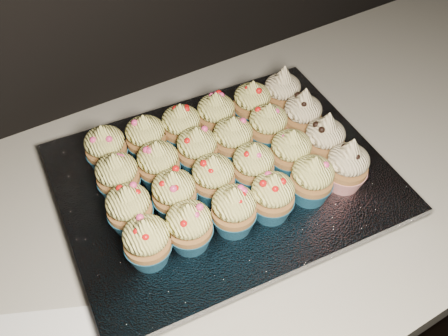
% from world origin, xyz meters
% --- Properties ---
extents(cabinet, '(2.40, 0.60, 0.86)m').
position_xyz_m(cabinet, '(0.00, 1.70, 0.43)').
color(cabinet, black).
rests_on(cabinet, ground).
extents(worktop, '(2.44, 0.64, 0.04)m').
position_xyz_m(worktop, '(0.00, 1.70, 0.88)').
color(worktop, silver).
rests_on(worktop, cabinet).
extents(baking_tray, '(0.48, 0.38, 0.02)m').
position_xyz_m(baking_tray, '(-0.01, 1.70, 0.91)').
color(baking_tray, black).
rests_on(baking_tray, worktop).
extents(foil_lining, '(0.52, 0.42, 0.01)m').
position_xyz_m(foil_lining, '(-0.01, 1.70, 0.93)').
color(foil_lining, silver).
rests_on(foil_lining, baking_tray).
extents(cupcake_0, '(0.06, 0.06, 0.08)m').
position_xyz_m(cupcake_0, '(-0.17, 1.63, 0.97)').
color(cupcake_0, '#185373').
rests_on(cupcake_0, foil_lining).
extents(cupcake_1, '(0.06, 0.06, 0.08)m').
position_xyz_m(cupcake_1, '(-0.11, 1.62, 0.97)').
color(cupcake_1, '#185373').
rests_on(cupcake_1, foil_lining).
extents(cupcake_2, '(0.06, 0.06, 0.08)m').
position_xyz_m(cupcake_2, '(-0.05, 1.61, 0.97)').
color(cupcake_2, '#185373').
rests_on(cupcake_2, foil_lining).
extents(cupcake_3, '(0.06, 0.06, 0.08)m').
position_xyz_m(cupcake_3, '(0.01, 1.61, 0.97)').
color(cupcake_3, '#185373').
rests_on(cupcake_3, foil_lining).
extents(cupcake_4, '(0.06, 0.06, 0.08)m').
position_xyz_m(cupcake_4, '(0.08, 1.60, 0.97)').
color(cupcake_4, '#185373').
rests_on(cupcake_4, foil_lining).
extents(cupcake_5, '(0.06, 0.06, 0.10)m').
position_xyz_m(cupcake_5, '(0.14, 1.60, 0.97)').
color(cupcake_5, red).
rests_on(cupcake_5, foil_lining).
extents(cupcake_6, '(0.06, 0.06, 0.08)m').
position_xyz_m(cupcake_6, '(-0.17, 1.69, 0.97)').
color(cupcake_6, '#185373').
rests_on(cupcake_6, foil_lining).
extents(cupcake_7, '(0.06, 0.06, 0.08)m').
position_xyz_m(cupcake_7, '(-0.10, 1.68, 0.97)').
color(cupcake_7, '#185373').
rests_on(cupcake_7, foil_lining).
extents(cupcake_8, '(0.06, 0.06, 0.08)m').
position_xyz_m(cupcake_8, '(-0.04, 1.68, 0.97)').
color(cupcake_8, '#185373').
rests_on(cupcake_8, foil_lining).
extents(cupcake_9, '(0.06, 0.06, 0.08)m').
position_xyz_m(cupcake_9, '(0.02, 1.67, 0.97)').
color(cupcake_9, '#185373').
rests_on(cupcake_9, foil_lining).
extents(cupcake_10, '(0.06, 0.06, 0.08)m').
position_xyz_m(cupcake_10, '(0.08, 1.66, 0.97)').
color(cupcake_10, '#185373').
rests_on(cupcake_10, foil_lining).
extents(cupcake_11, '(0.06, 0.06, 0.10)m').
position_xyz_m(cupcake_11, '(0.14, 1.66, 0.97)').
color(cupcake_11, red).
rests_on(cupcake_11, foil_lining).
extents(cupcake_12, '(0.06, 0.06, 0.08)m').
position_xyz_m(cupcake_12, '(-0.16, 1.75, 0.97)').
color(cupcake_12, '#185373').
rests_on(cupcake_12, foil_lining).
extents(cupcake_13, '(0.06, 0.06, 0.08)m').
position_xyz_m(cupcake_13, '(-0.10, 1.74, 0.97)').
color(cupcake_13, '#185373').
rests_on(cupcake_13, foil_lining).
extents(cupcake_14, '(0.06, 0.06, 0.08)m').
position_xyz_m(cupcake_14, '(-0.03, 1.74, 0.97)').
color(cupcake_14, '#185373').
rests_on(cupcake_14, foil_lining).
extents(cupcake_15, '(0.06, 0.06, 0.08)m').
position_xyz_m(cupcake_15, '(0.02, 1.73, 0.97)').
color(cupcake_15, '#185373').
rests_on(cupcake_15, foil_lining).
extents(cupcake_16, '(0.06, 0.06, 0.08)m').
position_xyz_m(cupcake_16, '(0.09, 1.73, 0.97)').
color(cupcake_16, '#185373').
rests_on(cupcake_16, foil_lining).
extents(cupcake_17, '(0.06, 0.06, 0.10)m').
position_xyz_m(cupcake_17, '(0.15, 1.72, 0.97)').
color(cupcake_17, red).
rests_on(cupcake_17, foil_lining).
extents(cupcake_18, '(0.06, 0.06, 0.08)m').
position_xyz_m(cupcake_18, '(-0.15, 1.81, 0.97)').
color(cupcake_18, '#185373').
rests_on(cupcake_18, foil_lining).
extents(cupcake_19, '(0.06, 0.06, 0.08)m').
position_xyz_m(cupcake_19, '(-0.09, 1.80, 0.97)').
color(cupcake_19, '#185373').
rests_on(cupcake_19, foil_lining).
extents(cupcake_20, '(0.06, 0.06, 0.08)m').
position_xyz_m(cupcake_20, '(-0.03, 1.80, 0.97)').
color(cupcake_20, '#185373').
rests_on(cupcake_20, foil_lining).
extents(cupcake_21, '(0.06, 0.06, 0.08)m').
position_xyz_m(cupcake_21, '(0.03, 1.79, 0.97)').
color(cupcake_21, '#185373').
rests_on(cupcake_21, foil_lining).
extents(cupcake_22, '(0.06, 0.06, 0.08)m').
position_xyz_m(cupcake_22, '(0.10, 1.79, 0.97)').
color(cupcake_22, '#185373').
rests_on(cupcake_22, foil_lining).
extents(cupcake_23, '(0.06, 0.06, 0.10)m').
position_xyz_m(cupcake_23, '(0.15, 1.78, 0.97)').
color(cupcake_23, red).
rests_on(cupcake_23, foil_lining).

